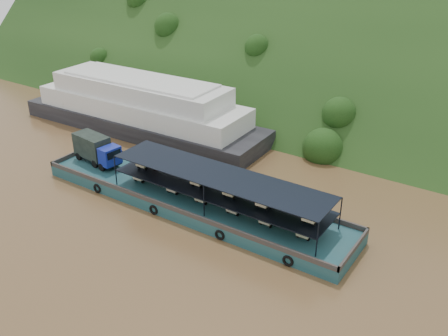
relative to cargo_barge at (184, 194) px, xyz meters
The scene contains 4 objects.
ground 4.72m from the cargo_barge, ahead, with size 160.00×160.00×0.00m, color brown.
hillside 37.05m from the cargo_barge, 82.97° to the left, with size 140.00×28.00×28.00m, color #183412.
cargo_barge is the anchor object (origin of this frame).
passenger_ferry 21.85m from the cargo_barge, 143.27° to the left, with size 37.25×10.38×7.49m.
Camera 1 is at (24.04, -35.85, 26.35)m, focal length 40.00 mm.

